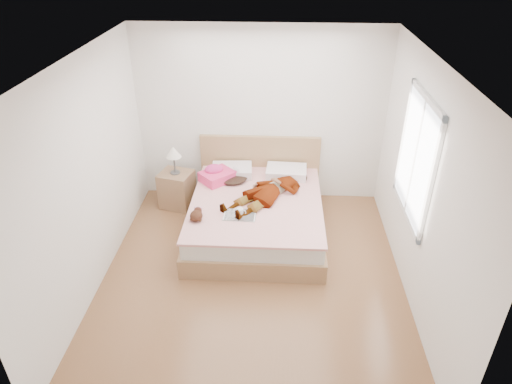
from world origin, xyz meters
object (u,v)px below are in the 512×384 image
bed (257,212)px  towel (216,175)px  coffee_mug (240,212)px  nightstand (177,187)px  plush_toy (197,215)px  woman (270,188)px  phone (236,169)px  magazine (240,215)px

bed → towel: (-0.60, 0.44, 0.33)m
coffee_mug → nightstand: 1.46m
coffee_mug → plush_toy: plush_toy is taller
woman → nightstand: bearing=-157.9°
woman → phone: 0.64m
phone → magazine: (0.13, -0.95, -0.16)m
phone → plush_toy: phone is taller
magazine → coffee_mug: (0.01, 0.01, 0.04)m
phone → magazine: size_ratio=0.22×
coffee_mug → plush_toy: (-0.53, -0.12, 0.02)m
bed → plush_toy: bed is taller
bed → towel: bed is taller
plush_toy → nightstand: 1.26m
woman → bed: 0.39m
coffee_mug → plush_toy: 0.55m
towel → plush_toy: 1.03m
towel → magazine: size_ratio=1.35×
phone → bed: bed is taller
plush_toy → bed: bearing=39.0°
towel → magazine: 1.00m
woman → bed: size_ratio=0.74×
plush_toy → nightstand: nightstand is taller
woman → coffee_mug: 0.65m
woman → nightstand: size_ratio=1.57×
towel → plush_toy: towel is taller
bed → magazine: 0.56m
phone → towel: 0.29m
magazine → nightstand: size_ratio=0.43×
coffee_mug → phone: bearing=98.3°
towel → bed: bearing=-36.0°
woman → nightstand: 1.51m
magazine → phone: bearing=97.9°
towel → phone: bearing=8.1°
phone → towel: towel is taller
woman → coffee_mug: size_ratio=12.21×
towel → coffee_mug: towel is taller
coffee_mug → towel: bearing=114.9°
plush_toy → nightstand: bearing=114.1°
magazine → plush_toy: 0.54m
coffee_mug → plush_toy: bearing=-166.9°
bed → phone: bearing=124.1°
woman → phone: bearing=-178.1°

